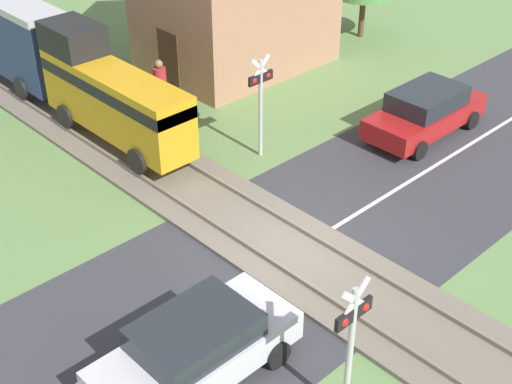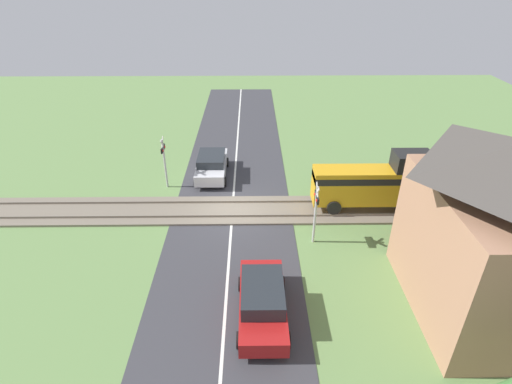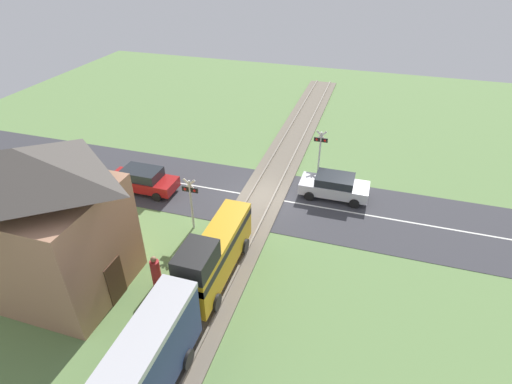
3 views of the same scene
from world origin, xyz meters
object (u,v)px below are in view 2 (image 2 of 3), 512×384
Objects in this scene: car_near_crossing at (212,165)px; pedestrian_by_station at (406,224)px; station_building at (496,235)px; crossing_signal_east_approach at (316,206)px; car_far_side at (262,300)px; crossing_signal_west_approach at (164,156)px.

pedestrian_by_station is (6.73, 9.99, 0.03)m from car_near_crossing.
station_building reaches higher than pedestrian_by_station.
car_far_side is at bearing -29.10° from crossing_signal_east_approach.
car_near_crossing is at bearing -135.11° from station_building.
car_far_side is at bearing -55.39° from pedestrian_by_station.
crossing_signal_west_approach is (1.41, -2.59, 1.25)m from car_near_crossing.
station_building reaches higher than car_near_crossing.
crossing_signal_west_approach is at bearing -112.92° from pedestrian_by_station.
crossing_signal_east_approach is at bearing 38.04° from car_near_crossing.
car_far_side is 5.46m from crossing_signal_east_approach.
car_near_crossing is 2.37× the size of pedestrian_by_station.
crossing_signal_east_approach reaches higher than car_far_side.
station_building is 5.31m from pedestrian_by_station.
car_near_crossing is 1.32× the size of crossing_signal_east_approach.
car_far_side is 1.37× the size of crossing_signal_east_approach.
crossing_signal_east_approach is at bearing 150.90° from car_far_side.
car_far_side is 2.46× the size of pedestrian_by_station.
station_building is at bearing 53.47° from crossing_signal_east_approach.
car_near_crossing is 12.05m from pedestrian_by_station.
crossing_signal_west_approach is 9.80m from crossing_signal_east_approach.
crossing_signal_west_approach is 1.80× the size of pedestrian_by_station.
station_building reaches higher than car_far_side.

